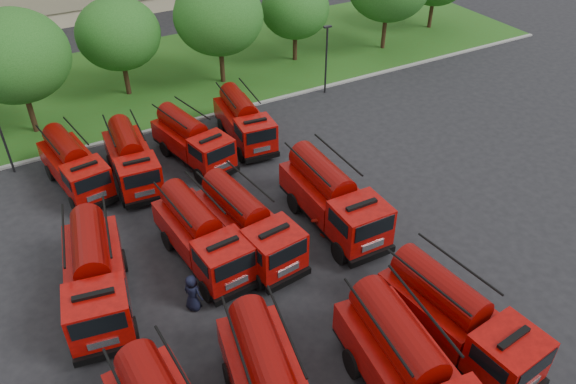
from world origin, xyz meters
name	(u,v)px	position (x,y,z in m)	size (l,w,h in m)	color
ground	(304,296)	(0.00, 0.00, 0.00)	(140.00, 140.00, 0.00)	black
lawn	(135,81)	(0.00, 26.00, 0.06)	(70.00, 16.00, 0.12)	#2A5115
curb	(170,126)	(0.00, 17.90, 0.07)	(70.00, 0.30, 0.14)	gray
tree_2	(14,56)	(-8.00, 21.50, 5.35)	(6.72, 6.72, 8.22)	#382314
tree_3	(118,34)	(-1.00, 24.00, 4.68)	(5.88, 5.88, 7.19)	#382314
tree_4	(218,16)	(6.00, 22.50, 5.22)	(6.55, 6.55, 8.01)	#382314
tree_5	(295,9)	(13.00, 23.50, 4.35)	(5.46, 5.46, 6.68)	#382314
lamp_post_0	(0,130)	(-10.00, 17.20, 2.90)	(0.60, 0.25, 5.11)	black
lamp_post_1	(326,56)	(12.00, 17.20, 2.90)	(0.60, 0.25, 5.11)	black
fire_truck_2	(412,373)	(0.61, -6.52, 1.76)	(3.53, 7.93, 3.50)	black
fire_truck_3	(457,318)	(3.93, -5.31, 1.63)	(3.16, 7.31, 3.23)	black
fire_truck_4	(95,276)	(-8.06, 4.13, 1.64)	(3.66, 7.48, 3.26)	black
fire_truck_5	(202,235)	(-2.99, 4.49, 1.54)	(2.92, 6.90, 3.06)	black
fire_truck_6	(247,224)	(-0.75, 4.12, 1.58)	(3.17, 7.14, 3.15)	black
fire_truck_7	(333,198)	(3.92, 3.79, 1.69)	(2.80, 7.40, 3.35)	black
fire_truck_8	(74,165)	(-6.93, 13.79, 1.46)	(3.06, 6.60, 2.89)	black
fire_truck_9	(131,159)	(-3.91, 12.84, 1.47)	(2.77, 6.59, 2.93)	black
fire_truck_10	(192,140)	(-0.11, 13.12, 1.46)	(3.39, 6.66, 2.89)	black
fire_truck_11	(244,121)	(3.67, 13.75, 1.46)	(2.85, 6.58, 2.91)	black
firefighter_2	(460,324)	(5.06, -4.70, 0.00)	(1.06, 0.60, 1.81)	#AE150D
firefighter_3	(455,369)	(3.27, -6.30, 0.00)	(1.01, 0.52, 1.56)	black
firefighter_4	(195,308)	(-4.58, 1.78, 0.00)	(0.93, 0.60, 1.89)	black
firefighter_5	(327,235)	(3.27, 3.13, 0.00)	(1.80, 0.78, 1.94)	#AE150D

